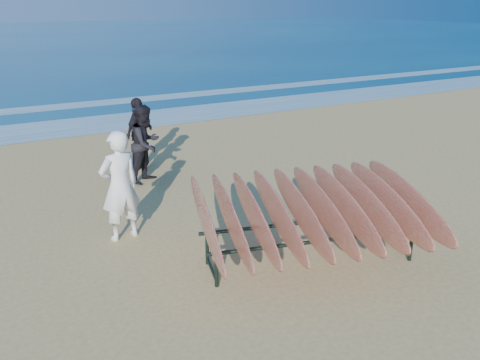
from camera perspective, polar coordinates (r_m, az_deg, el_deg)
The scene contains 7 objects.
ground at distance 7.94m, azimuth 2.87°, elevation -8.16°, with size 120.00×120.00×0.00m, color tan.
foam_near at distance 16.78m, azimuth -15.73°, elevation 6.07°, with size 160.00×160.00×0.00m, color white.
foam_far at distance 20.13m, azimuth -18.26°, elevation 7.96°, with size 160.00×160.00×0.00m, color white.
surfboard_rack at distance 7.38m, azimuth 8.06°, elevation -3.41°, with size 3.71×3.27×1.30m.
person_white at distance 8.29m, azimuth -13.35°, elevation -0.65°, with size 0.66×0.43×1.81m, color white.
person_dark_a at distance 10.93m, azimuth -10.50°, elevation 4.01°, with size 0.81×0.63×1.66m, color black.
person_dark_b at distance 12.00m, azimuth -11.23°, elevation 5.25°, with size 0.95×0.40×1.62m, color black.
Camera 1 is at (-3.80, -5.93, 3.67)m, focal length 38.00 mm.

